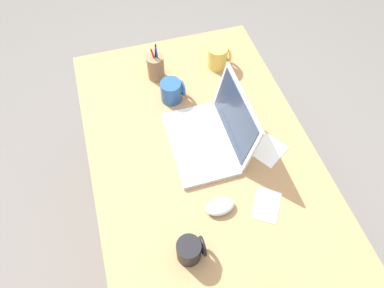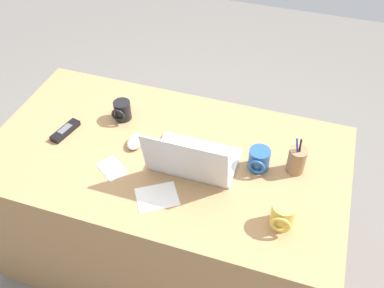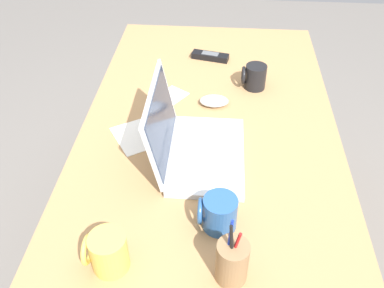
{
  "view_description": "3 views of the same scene",
  "coord_description": "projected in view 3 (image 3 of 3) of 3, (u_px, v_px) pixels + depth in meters",
  "views": [
    {
      "loc": [
        0.6,
        -0.24,
        1.88
      ],
      "look_at": [
        -0.1,
        -0.04,
        0.81
      ],
      "focal_mm": 33.3,
      "sensor_mm": 36.0,
      "label": 1
    },
    {
      "loc": [
        -0.51,
        1.19,
        2.04
      ],
      "look_at": [
        -0.1,
        -0.05,
        0.79
      ],
      "focal_mm": 40.41,
      "sensor_mm": 36.0,
      "label": 2
    },
    {
      "loc": [
        -1.07,
        -0.03,
        1.6
      ],
      "look_at": [
        -0.11,
        0.05,
        0.77
      ],
      "focal_mm": 39.19,
      "sensor_mm": 36.0,
      "label": 3
    }
  ],
  "objects": [
    {
      "name": "desk",
      "position": [
        207.0,
        205.0,
        1.61
      ],
      "size": [
        1.53,
        0.84,
        0.74
      ],
      "primitive_type": "cube",
      "color": "#A87C4F",
      "rests_on": "ground"
    },
    {
      "name": "ground_plane",
      "position": [
        205.0,
        260.0,
        1.85
      ],
      "size": [
        6.0,
        6.0,
        0.0
      ],
      "primitive_type": "plane",
      "color": "slate"
    },
    {
      "name": "paper_note_left",
      "position": [
        170.0,
        97.0,
        1.51
      ],
      "size": [
        0.15,
        0.14,
        0.0
      ],
      "primitive_type": "cube",
      "rotation": [
        0.0,
        0.0,
        -0.6
      ],
      "color": "white",
      "rests_on": "desk"
    },
    {
      "name": "coffee_mug_white",
      "position": [
        107.0,
        252.0,
        0.95
      ],
      "size": [
        0.09,
        0.1,
        0.1
      ],
      "color": "#E0BC4C",
      "rests_on": "desk"
    },
    {
      "name": "coffee_mug_tall",
      "position": [
        254.0,
        77.0,
        1.53
      ],
      "size": [
        0.08,
        0.09,
        0.09
      ],
      "color": "black",
      "rests_on": "desk"
    },
    {
      "name": "coffee_mug_spare",
      "position": [
        218.0,
        213.0,
        1.04
      ],
      "size": [
        0.09,
        0.1,
        0.09
      ],
      "color": "#26518C",
      "rests_on": "desk"
    },
    {
      "name": "pen_holder",
      "position": [
        232.0,
        261.0,
        0.92
      ],
      "size": [
        0.07,
        0.07,
        0.18
      ],
      "color": "olive",
      "rests_on": "desk"
    },
    {
      "name": "paper_note_near_laptop",
      "position": [
        136.0,
        136.0,
        1.34
      ],
      "size": [
        0.2,
        0.19,
        0.0
      ],
      "primitive_type": "cube",
      "rotation": [
        0.0,
        0.0,
        0.57
      ],
      "color": "white",
      "rests_on": "desk"
    },
    {
      "name": "laptop",
      "position": [
        192.0,
        144.0,
        1.24
      ],
      "size": [
        0.35,
        0.27,
        0.23
      ],
      "color": "silver",
      "rests_on": "desk"
    },
    {
      "name": "computer_mouse",
      "position": [
        214.0,
        101.0,
        1.47
      ],
      "size": [
        0.07,
        0.1,
        0.03
      ],
      "primitive_type": "ellipsoid",
      "rotation": [
        0.0,
        0.0,
        0.04
      ],
      "color": "silver",
      "rests_on": "desk"
    },
    {
      "name": "cordless_phone",
      "position": [
        210.0,
        56.0,
        1.72
      ],
      "size": [
        0.08,
        0.16,
        0.03
      ],
      "color": "black",
      "rests_on": "desk"
    }
  ]
}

